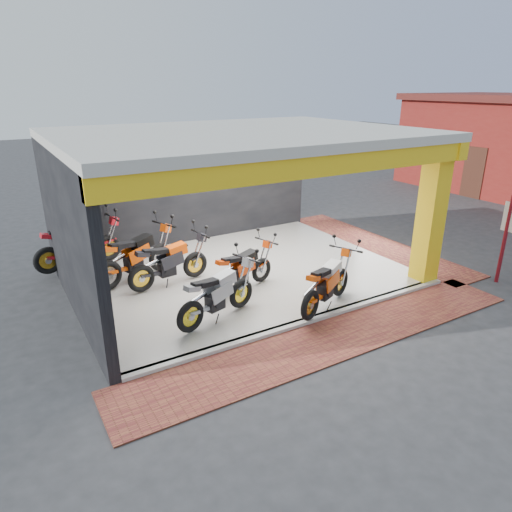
{
  "coord_description": "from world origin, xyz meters",
  "views": [
    {
      "loc": [
        -5.33,
        -7.75,
        4.72
      ],
      "look_at": [
        -0.17,
        0.93,
        0.9
      ],
      "focal_mm": 32.0,
      "sensor_mm": 36.0,
      "label": 1
    }
  ],
  "objects": [
    {
      "name": "moto_hero",
      "position": [
        1.22,
        -0.5,
        0.77
      ],
      "size": [
        2.34,
        1.64,
        1.34
      ],
      "primitive_type": null,
      "rotation": [
        0.0,
        0.0,
        0.42
      ],
      "color": "#EC4C09",
      "rests_on": "showroom_floor"
    },
    {
      "name": "showroom_ceiling",
      "position": [
        0.0,
        2.0,
        3.6
      ],
      "size": [
        8.4,
        6.4,
        0.2
      ],
      "primitive_type": "cube",
      "color": "beige",
      "rests_on": "corner_column"
    },
    {
      "name": "signpost",
      "position": [
        5.36,
        -1.74,
        1.23
      ],
      "size": [
        0.09,
        0.32,
        2.25
      ],
      "rotation": [
        0.0,
        0.0,
        -0.05
      ],
      "color": "maroon",
      "rests_on": "ground"
    },
    {
      "name": "floor_kerb",
      "position": [
        0.0,
        -1.02,
        0.05
      ],
      "size": [
        8.0,
        0.2,
        0.1
      ],
      "primitive_type": "cube",
      "color": "silver",
      "rests_on": "ground"
    },
    {
      "name": "ground",
      "position": [
        0.0,
        0.0,
        0.0
      ],
      "size": [
        80.0,
        80.0,
        0.0
      ],
      "primitive_type": "plane",
      "color": "#2D2D30",
      "rests_on": "ground"
    },
    {
      "name": "header_beam_right",
      "position": [
        4.0,
        2.0,
        3.3
      ],
      "size": [
        0.3,
        6.4,
        0.4
      ],
      "primitive_type": "cube",
      "color": "yellow",
      "rests_on": "corner_column"
    },
    {
      "name": "paver_front",
      "position": [
        0.0,
        -1.8,
        0.01
      ],
      "size": [
        9.0,
        1.4,
        0.03
      ],
      "primitive_type": "cube",
      "color": "#984A31",
      "rests_on": "ground"
    },
    {
      "name": "header_beam_front",
      "position": [
        0.0,
        -1.0,
        3.3
      ],
      "size": [
        8.4,
        0.3,
        0.4
      ],
      "primitive_type": "cube",
      "color": "yellow",
      "rests_on": "corner_column"
    },
    {
      "name": "moto_row_c",
      "position": [
        -1.21,
        2.2,
        0.78
      ],
      "size": [
        2.32,
        1.1,
        1.37
      ],
      "primitive_type": null,
      "rotation": [
        0.0,
        0.0,
        0.12
      ],
      "color": "black",
      "rests_on": "showroom_floor"
    },
    {
      "name": "moto_row_d",
      "position": [
        -1.8,
        3.08,
        0.84
      ],
      "size": [
        2.59,
        1.7,
        1.49
      ],
      "primitive_type": null,
      "rotation": [
        0.0,
        0.0,
        0.36
      ],
      "color": "#DB4709",
      "rests_on": "showroom_floor"
    },
    {
      "name": "moto_row_b",
      "position": [
        0.08,
        1.1,
        0.73
      ],
      "size": [
        2.18,
        1.25,
        1.26
      ],
      "primitive_type": null,
      "rotation": [
        0.0,
        0.0,
        0.25
      ],
      "color": "red",
      "rests_on": "showroom_floor"
    },
    {
      "name": "paver_right",
      "position": [
        4.8,
        2.0,
        0.01
      ],
      "size": [
        1.4,
        7.0,
        0.03
      ],
      "primitive_type": "cube",
      "color": "#984A31",
      "rests_on": "ground"
    },
    {
      "name": "moto_row_a",
      "position": [
        -1.03,
        0.14,
        0.77
      ],
      "size": [
        2.34,
        1.43,
        1.34
      ],
      "primitive_type": null,
      "rotation": [
        0.0,
        0.0,
        0.3
      ],
      "color": "#9B9FA3",
      "rests_on": "showroom_floor"
    },
    {
      "name": "moto_row_e",
      "position": [
        -2.8,
        4.5,
        0.84
      ],
      "size": [
        2.52,
        1.18,
        1.48
      ],
      "primitive_type": null,
      "rotation": [
        0.0,
        0.0,
        0.12
      ],
      "color": "red",
      "rests_on": "showroom_floor"
    },
    {
      "name": "back_wall",
      "position": [
        0.0,
        5.1,
        1.75
      ],
      "size": [
        8.2,
        0.2,
        3.5
      ],
      "primitive_type": "cube",
      "color": "black",
      "rests_on": "ground"
    },
    {
      "name": "corner_column",
      "position": [
        3.75,
        -0.75,
        1.75
      ],
      "size": [
        0.5,
        0.5,
        3.5
      ],
      "primitive_type": "cube",
      "color": "yellow",
      "rests_on": "ground"
    },
    {
      "name": "showroom_floor",
      "position": [
        0.0,
        2.0,
        0.05
      ],
      "size": [
        8.0,
        6.0,
        0.1
      ],
      "primitive_type": "cube",
      "color": "silver",
      "rests_on": "ground"
    },
    {
      "name": "left_wall",
      "position": [
        -4.1,
        2.0,
        1.75
      ],
      "size": [
        0.2,
        6.2,
        3.5
      ],
      "primitive_type": "cube",
      "color": "black",
      "rests_on": "ground"
    }
  ]
}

